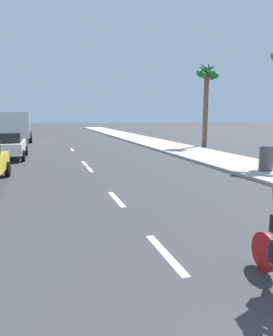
{
  "coord_description": "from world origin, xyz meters",
  "views": [
    {
      "loc": [
        -2.11,
        -0.33,
        2.57
      ],
      "look_at": [
        0.39,
        7.87,
        1.1
      ],
      "focal_mm": 33.18,
      "sensor_mm": 36.0,
      "label": 1
    }
  ],
  "objects": [
    {
      "name": "lane_stripe_5",
      "position": [
        0.0,
        23.03,
        0.0
      ],
      "size": [
        0.16,
        1.8,
        0.01
      ],
      "primitive_type": "cube",
      "color": "white",
      "rests_on": "ground"
    },
    {
      "name": "lane_stripe_4",
      "position": [
        0.0,
        16.01,
        0.0
      ],
      "size": [
        0.16,
        1.8,
        0.01
      ],
      "primitive_type": "cube",
      "color": "white",
      "rests_on": "ground"
    },
    {
      "name": "ground_plane",
      "position": [
        0.0,
        20.0,
        0.0
      ],
      "size": [
        160.0,
        160.0,
        0.0
      ],
      "primitive_type": "plane",
      "color": "#38383A"
    },
    {
      "name": "lane_stripe_3",
      "position": [
        0.0,
        14.42,
        0.0
      ],
      "size": [
        0.16,
        1.8,
        0.01
      ],
      "primitive_type": "cube",
      "color": "white",
      "rests_on": "ground"
    },
    {
      "name": "palm_tree_far",
      "position": [
        10.35,
        21.88,
        5.09
      ],
      "size": [
        1.77,
        1.84,
        6.71
      ],
      "color": "brown",
      "rests_on": "ground"
    },
    {
      "name": "lane_stripe_2",
      "position": [
        0.0,
        8.74,
        0.0
      ],
      "size": [
        0.16,
        1.8,
        0.01
      ],
      "primitive_type": "cube",
      "color": "white",
      "rests_on": "ground"
    },
    {
      "name": "sidewalk_strip",
      "position": [
        7.61,
        22.0,
        0.07
      ],
      "size": [
        3.6,
        80.0,
        0.14
      ],
      "primitive_type": "cube",
      "color": "#B2ADA3",
      "rests_on": "ground"
    },
    {
      "name": "delivery_truck",
      "position": [
        -4.4,
        31.75,
        1.5
      ],
      "size": [
        2.81,
        6.3,
        2.8
      ],
      "rotation": [
        0.0,
        0.0,
        0.03
      ],
      "color": "maroon",
      "rests_on": "ground"
    },
    {
      "name": "trash_bin_near",
      "position": [
        7.27,
        10.9,
        0.66
      ],
      "size": [
        0.6,
        0.6,
        1.05
      ],
      "primitive_type": "cylinder",
      "color": "#47474C",
      "rests_on": "sidewalk_strip"
    },
    {
      "name": "lane_stripe_1",
      "position": [
        0.0,
        4.74,
        0.0
      ],
      "size": [
        0.16,
        1.8,
        0.01
      ],
      "primitive_type": "cube",
      "color": "white",
      "rests_on": "ground"
    },
    {
      "name": "parked_car_white",
      "position": [
        -4.0,
        19.23,
        0.84
      ],
      "size": [
        1.94,
        4.09,
        1.57
      ],
      "rotation": [
        0.0,
        0.0,
        -0.01
      ],
      "color": "white",
      "rests_on": "ground"
    }
  ]
}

